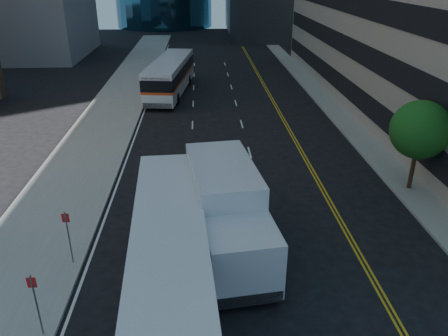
% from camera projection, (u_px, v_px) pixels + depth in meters
% --- Properties ---
extents(ground, '(160.00, 160.00, 0.00)m').
position_uv_depth(ground, '(275.00, 289.00, 17.34)').
color(ground, black).
rests_on(ground, ground).
extents(sidewalk_west, '(5.00, 90.00, 0.15)m').
position_uv_depth(sidewalk_west, '(116.00, 107.00, 39.43)').
color(sidewalk_west, gray).
rests_on(sidewalk_west, ground).
extents(sidewalk_east, '(2.00, 90.00, 0.15)m').
position_uv_depth(sidewalk_east, '(328.00, 104.00, 40.41)').
color(sidewalk_east, gray).
rests_on(sidewalk_east, ground).
extents(street_tree, '(3.20, 3.20, 5.10)m').
position_uv_depth(street_tree, '(420.00, 130.00, 23.50)').
color(street_tree, '#332114').
rests_on(street_tree, sidewalk_east).
extents(bus_front, '(3.44, 12.54, 3.20)m').
position_uv_depth(bus_front, '(170.00, 254.00, 16.54)').
color(bus_front, silver).
rests_on(bus_front, ground).
extents(bus_rear, '(4.46, 13.18, 3.33)m').
position_uv_depth(bus_rear, '(170.00, 75.00, 43.33)').
color(bus_rear, silver).
rests_on(bus_rear, ground).
extents(box_truck, '(3.71, 8.18, 3.78)m').
position_uv_depth(box_truck, '(227.00, 212.00, 18.91)').
color(box_truck, silver).
rests_on(box_truck, ground).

